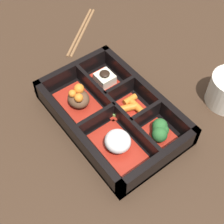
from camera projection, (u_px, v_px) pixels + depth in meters
ground_plane at (112, 119)px, 0.65m from camera, size 3.00×3.00×0.00m
bento_base at (112, 118)px, 0.65m from camera, size 0.30×0.19×0.01m
bento_rim at (113, 112)px, 0.63m from camera, size 0.30×0.19×0.05m
bowl_rice at (118, 143)px, 0.58m from camera, size 0.11×0.07×0.04m
bowl_stew at (79, 99)px, 0.65m from camera, size 0.11×0.07×0.05m
bowl_greens at (160, 131)px, 0.60m from camera, size 0.06×0.05×0.04m
bowl_carrots at (131, 107)px, 0.65m from camera, size 0.06×0.06×0.02m
bowl_tofu at (105, 80)px, 0.69m from camera, size 0.08×0.05×0.04m
bowl_pickles at (113, 111)px, 0.64m from camera, size 0.04×0.03×0.01m
chopsticks at (81, 31)px, 0.82m from camera, size 0.14×0.17×0.01m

